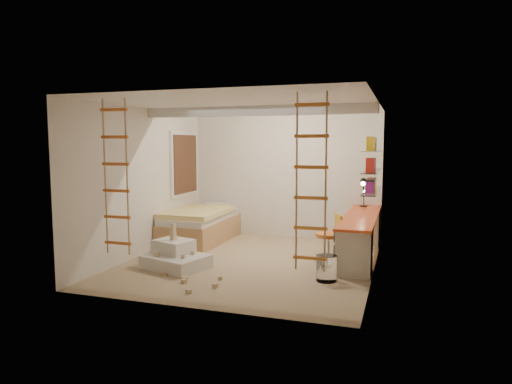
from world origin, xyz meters
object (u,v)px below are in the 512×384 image
(swivel_chair, at_px, (330,245))
(play_platform, at_px, (175,257))
(desk, at_px, (360,235))
(bed, at_px, (201,225))

(swivel_chair, bearing_deg, play_platform, -156.48)
(desk, relative_size, bed, 1.40)
(play_platform, bearing_deg, bed, 102.93)
(desk, bearing_deg, swivel_chair, -130.51)
(bed, bearing_deg, play_platform, -77.07)
(swivel_chair, bearing_deg, desk, 49.49)
(bed, xyz_separation_m, swivel_chair, (2.75, -0.89, -0.03))
(desk, bearing_deg, play_platform, -151.00)
(bed, distance_m, play_platform, 1.95)
(desk, height_order, bed, desk)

